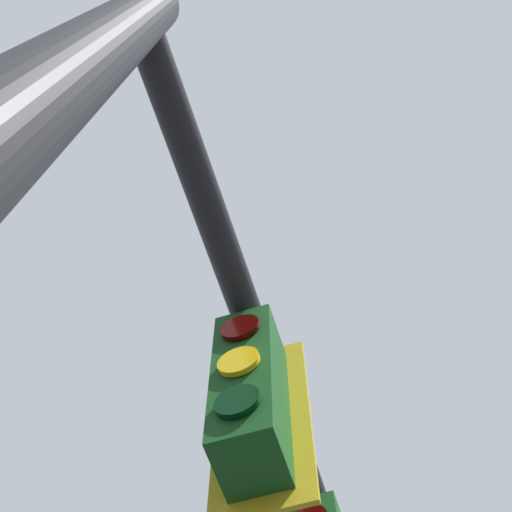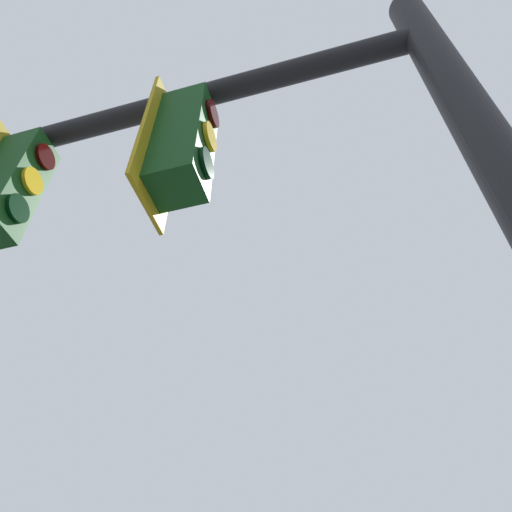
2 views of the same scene
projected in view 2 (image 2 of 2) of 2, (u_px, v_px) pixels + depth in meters
signal_pole_near at (155, 185)px, 3.30m from camera, size 5.36×0.74×5.61m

